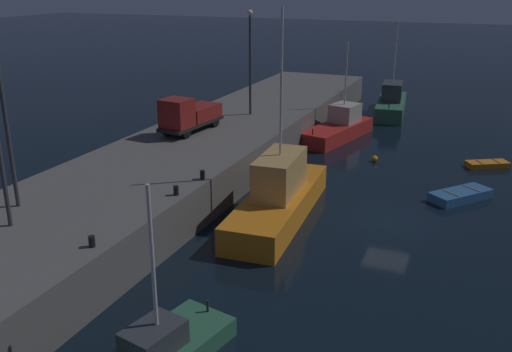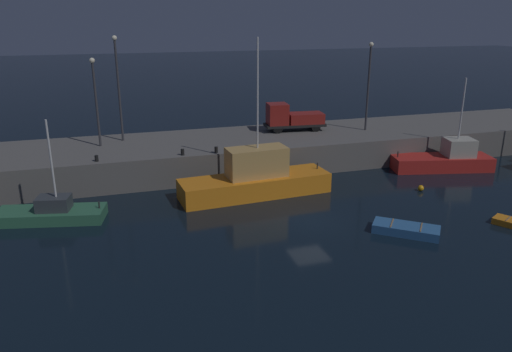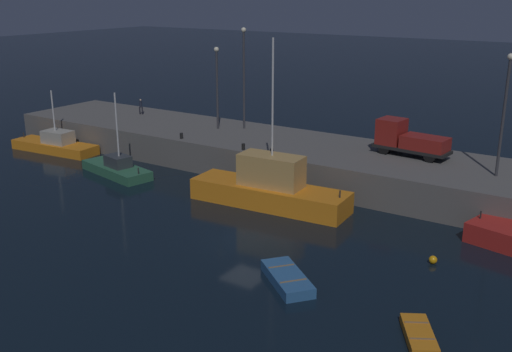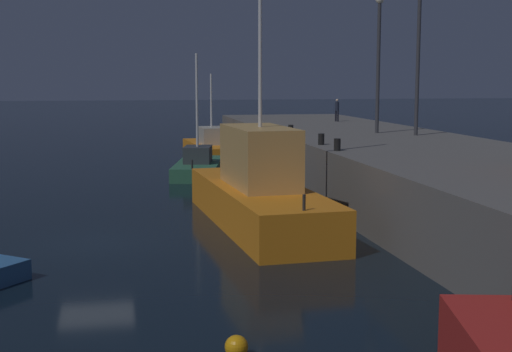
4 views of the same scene
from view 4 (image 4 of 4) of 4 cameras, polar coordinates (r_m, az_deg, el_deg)
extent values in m
plane|color=black|center=(25.01, -12.64, -5.27)|extent=(320.00, 320.00, 0.00)
cube|color=#5B5956|center=(28.10, 17.45, -1.35)|extent=(67.76, 9.61, 2.56)
cube|color=orange|center=(27.32, 0.21, -2.35)|extent=(11.78, 3.88, 1.52)
cube|color=tan|center=(26.92, 0.29, 1.54)|extent=(4.67, 2.36, 2.24)
cylinder|color=silver|center=(26.79, 0.33, 12.51)|extent=(0.14, 0.14, 8.03)
cylinder|color=#262626|center=(22.11, 3.82, -2.11)|extent=(0.10, 0.10, 0.50)
cube|color=#2D6647|center=(41.63, -4.57, 0.60)|extent=(7.48, 3.88, 0.77)
cube|color=#33383D|center=(41.21, -4.63, 1.72)|extent=(2.39, 1.90, 0.93)
cylinder|color=silver|center=(40.80, -4.70, 5.99)|extent=(0.14, 0.14, 5.23)
cylinder|color=#262626|center=(38.31, -5.08, 0.93)|extent=(0.10, 0.10, 0.50)
cube|color=orange|center=(52.09, -3.60, 2.12)|extent=(9.15, 3.25, 0.90)
cube|color=#ADA899|center=(51.49, -3.48, 3.22)|extent=(2.90, 2.01, 1.18)
cylinder|color=silver|center=(51.63, -3.57, 6.00)|extent=(0.14, 0.14, 3.79)
cylinder|color=#262626|center=(56.06, -4.49, 3.23)|extent=(0.10, 0.10, 0.50)
sphere|color=orange|center=(14.77, -1.56, -13.37)|extent=(0.47, 0.47, 0.47)
cylinder|color=#38383D|center=(40.07, 9.65, 8.37)|extent=(0.20, 0.20, 6.98)
sphere|color=#F9EFCC|center=(40.28, 9.77, 13.60)|extent=(0.44, 0.44, 0.44)
cylinder|color=#38383D|center=(38.83, 12.72, 9.55)|extent=(0.20, 0.20, 8.66)
cylinder|color=black|center=(50.32, 6.50, 4.73)|extent=(0.12, 0.12, 0.74)
cylinder|color=black|center=(50.57, 6.34, 4.75)|extent=(0.12, 0.12, 0.74)
cylinder|color=#1E2333|center=(50.41, 6.43, 5.51)|extent=(0.34, 0.34, 0.61)
sphere|color=beige|center=(50.40, 6.44, 5.98)|extent=(0.18, 0.18, 0.18)
cylinder|color=black|center=(32.67, 5.19, 2.92)|extent=(0.28, 0.28, 0.51)
cylinder|color=black|center=(30.04, 6.45, 2.48)|extent=(0.28, 0.28, 0.51)
cylinder|color=black|center=(39.05, 2.77, 3.72)|extent=(0.28, 0.28, 0.49)
camera|label=1|loc=(55.70, -17.00, 15.30)|focal=39.80mm
camera|label=2|loc=(47.43, -50.35, 14.38)|focal=34.54mm
camera|label=3|loc=(30.94, -93.77, 17.13)|focal=42.17mm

